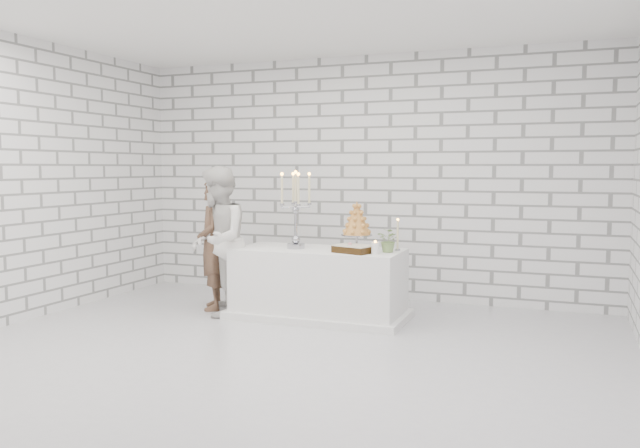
{
  "coord_description": "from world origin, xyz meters",
  "views": [
    {
      "loc": [
        2.35,
        -5.17,
        1.62
      ],
      "look_at": [
        -0.01,
        0.93,
        1.05
      ],
      "focal_mm": 36.1,
      "sensor_mm": 36.0,
      "label": 1
    }
  ],
  "objects": [
    {
      "name": "cake_table",
      "position": [
        -0.14,
        1.23,
        0.38
      ],
      "size": [
        1.8,
        0.8,
        0.75
      ],
      "primitive_type": "cube",
      "color": "white",
      "rests_on": "ground"
    },
    {
      "name": "candelabra",
      "position": [
        -0.39,
        1.2,
        1.17
      ],
      "size": [
        0.4,
        0.4,
        0.84
      ],
      "primitive_type": null,
      "rotation": [
        0.0,
        0.0,
        -0.19
      ],
      "color": "#9C9DA7",
      "rests_on": "cake_table"
    },
    {
      "name": "wall_left",
      "position": [
        -3.0,
        0.0,
        1.5
      ],
      "size": [
        0.01,
        5.0,
        3.0
      ],
      "primitive_type": "cube",
      "color": "white",
      "rests_on": "ground"
    },
    {
      "name": "flowers",
      "position": [
        0.64,
        1.25,
        0.88
      ],
      "size": [
        0.29,
        0.27,
        0.25
      ],
      "primitive_type": "imported",
      "rotation": [
        0.0,
        0.0,
        -0.42
      ],
      "color": "#5B773D",
      "rests_on": "cake_table"
    },
    {
      "name": "chocolate_cake",
      "position": [
        0.31,
        1.09,
        0.79
      ],
      "size": [
        0.45,
        0.38,
        0.08
      ],
      "primitive_type": "cube",
      "rotation": [
        0.0,
        0.0,
        -0.32
      ],
      "color": "black",
      "rests_on": "cake_table"
    },
    {
      "name": "wall_back",
      "position": [
        0.0,
        2.5,
        1.5
      ],
      "size": [
        6.0,
        0.01,
        3.0
      ],
      "primitive_type": "cube",
      "color": "white",
      "rests_on": "ground"
    },
    {
      "name": "pillar_candle",
      "position": [
        0.55,
        1.05,
        0.81
      ],
      "size": [
        0.1,
        0.1,
        0.12
      ],
      "primitive_type": "cylinder",
      "rotation": [
        0.0,
        0.0,
        -0.27
      ],
      "color": "white",
      "rests_on": "cake_table"
    },
    {
      "name": "wall_front",
      "position": [
        0.0,
        -2.5,
        1.5
      ],
      "size": [
        6.0,
        0.01,
        3.0
      ],
      "primitive_type": "cube",
      "color": "white",
      "rests_on": "ground"
    },
    {
      "name": "ground",
      "position": [
        0.0,
        0.0,
        0.0
      ],
      "size": [
        6.0,
        5.0,
        0.01
      ],
      "primitive_type": "cube",
      "color": "silver",
      "rests_on": "ground"
    },
    {
      "name": "croquembouche",
      "position": [
        0.26,
        1.34,
        1.01
      ],
      "size": [
        0.34,
        0.34,
        0.52
      ],
      "primitive_type": null,
      "rotation": [
        0.0,
        0.0,
        0.0
      ],
      "color": "#A06427",
      "rests_on": "cake_table"
    },
    {
      "name": "ceiling",
      "position": [
        0.0,
        0.0,
        3.0
      ],
      "size": [
        6.0,
        5.0,
        0.01
      ],
      "primitive_type": "cube",
      "color": "white",
      "rests_on": "ground"
    },
    {
      "name": "groom",
      "position": [
        -1.43,
        1.21,
        0.75
      ],
      "size": [
        0.58,
        0.65,
        1.5
      ],
      "primitive_type": "imported",
      "rotation": [
        0.0,
        0.0,
        -1.05
      ],
      "color": "brown",
      "rests_on": "ground"
    },
    {
      "name": "extra_taper",
      "position": [
        0.69,
        1.41,
        0.91
      ],
      "size": [
        0.07,
        0.07,
        0.32
      ],
      "primitive_type": "cylinder",
      "rotation": [
        0.0,
        0.0,
        -0.26
      ],
      "color": "beige",
      "rests_on": "cake_table"
    },
    {
      "name": "bride",
      "position": [
        -1.23,
        0.97,
        0.82
      ],
      "size": [
        0.88,
        0.98,
        1.64
      ],
      "primitive_type": "imported",
      "rotation": [
        0.0,
        0.0,
        -1.18
      ],
      "color": "silver",
      "rests_on": "ground"
    }
  ]
}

